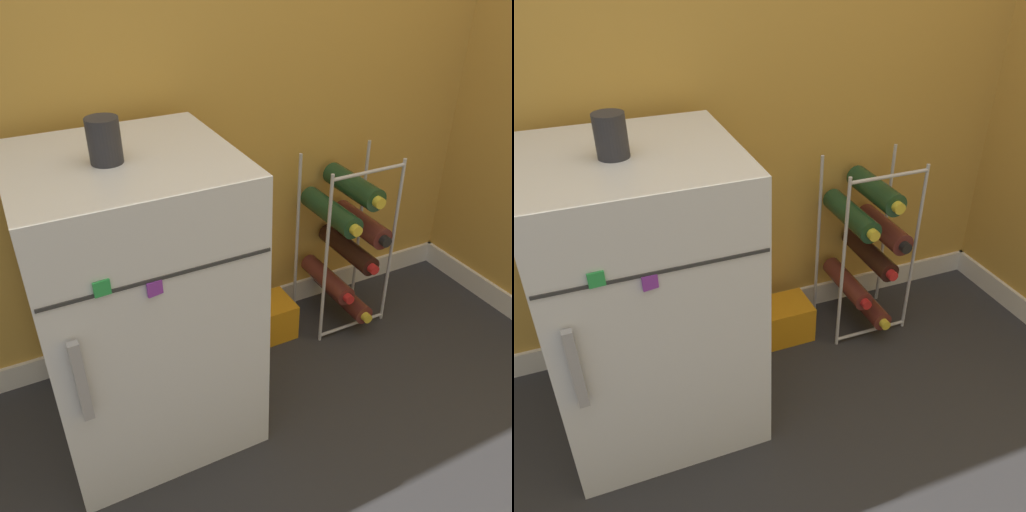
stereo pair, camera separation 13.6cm
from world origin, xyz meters
TOP-DOWN VIEW (x-y plane):
  - ground_plane at (0.00, 0.00)m, footprint 14.00×14.00m
  - mini_fridge at (-0.44, 0.30)m, footprint 0.54×0.55m
  - wine_rack at (0.36, 0.46)m, footprint 0.30×0.32m
  - soda_box at (0.05, 0.48)m, footprint 0.22×0.15m
  - fridge_top_cup at (-0.47, 0.28)m, footprint 0.08×0.08m

SIDE VIEW (x-z plane):
  - ground_plane at x=0.00m, z-range 0.00..0.00m
  - soda_box at x=0.05m, z-range 0.00..0.14m
  - wine_rack at x=0.36m, z-range 0.01..0.68m
  - mini_fridge at x=-0.44m, z-range 0.00..0.86m
  - fridge_top_cup at x=-0.47m, z-range 0.86..0.97m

